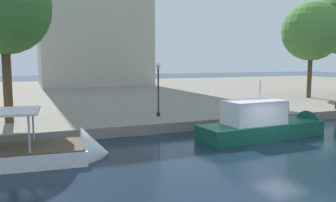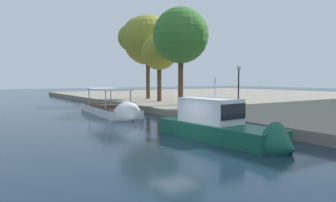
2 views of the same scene
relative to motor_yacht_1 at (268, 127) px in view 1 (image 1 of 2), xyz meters
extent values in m
plane|color=#142333|center=(-1.12, -2.74, -0.67)|extent=(220.00, 220.00, 0.00)
cube|color=gray|center=(-1.12, 31.00, -0.31)|extent=(120.00, 55.00, 0.72)
cone|color=white|center=(-11.56, -0.56, -0.49)|extent=(1.64, 2.99, 2.87)
cylinder|color=#B2B2B7|center=(-14.52, 0.98, 1.01)|extent=(0.10, 0.10, 1.73)
cylinder|color=#B2B2B7|center=(-14.74, -1.56, 1.01)|extent=(0.10, 0.10, 1.73)
cube|color=#14513D|center=(-0.54, -0.03, -0.39)|extent=(8.80, 3.08, 1.39)
cone|color=#14513D|center=(4.19, 0.23, -0.39)|extent=(1.33, 2.54, 2.48)
cube|color=white|center=(-1.19, -0.06, 1.06)|extent=(4.01, 2.30, 1.52)
cube|color=black|center=(0.33, 0.02, 1.14)|extent=(1.15, 2.01, 0.91)
cylinder|color=silver|center=(-0.75, -0.04, 2.48)|extent=(0.08, 0.08, 1.32)
cylinder|color=#2D2D33|center=(10.89, 4.22, 0.28)|extent=(0.24, 0.24, 0.46)
sphere|color=#2D2D33|center=(10.89, 4.22, 0.57)|extent=(0.26, 0.26, 0.26)
cylinder|color=black|center=(-5.31, 6.56, 1.95)|extent=(0.12, 0.12, 3.80)
sphere|color=white|center=(-5.31, 6.56, 4.02)|extent=(0.38, 0.38, 0.38)
cylinder|color=black|center=(-5.31, 6.56, 0.20)|extent=(0.26, 0.26, 0.30)
cylinder|color=#4C3823|center=(15.91, 12.63, 2.63)|extent=(0.50, 0.50, 5.17)
sphere|color=#4C8438|center=(15.91, 12.63, 7.76)|extent=(6.78, 6.78, 6.78)
sphere|color=#4C8438|center=(15.92, 11.95, 8.02)|extent=(4.67, 4.67, 4.67)
sphere|color=#4C8438|center=(16.06, 10.99, 8.25)|extent=(3.36, 3.36, 3.36)
cylinder|color=#4C3823|center=(-15.99, 8.08, 2.81)|extent=(0.60, 0.60, 5.53)
sphere|color=#38702D|center=(-15.99, 8.08, 7.97)|extent=(6.37, 6.37, 6.37)
sphere|color=#38702D|center=(-14.61, 8.27, 8.30)|extent=(3.66, 3.66, 3.66)
camera|label=1|loc=(-14.74, -18.35, 4.39)|focal=36.83mm
camera|label=2|loc=(14.32, -13.21, 3.04)|focal=34.47mm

